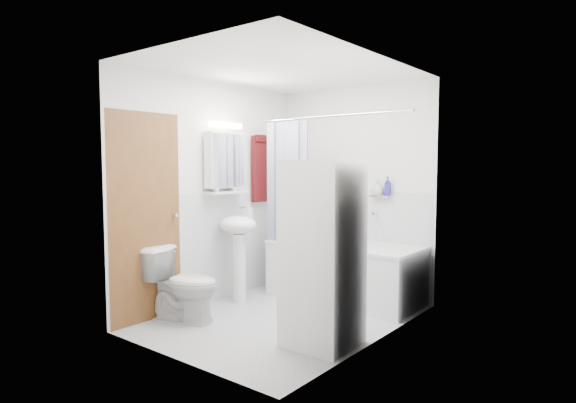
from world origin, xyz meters
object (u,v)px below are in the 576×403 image
Objects in this scene: toilet at (183,285)px; sink at (238,238)px; washer_dryer at (322,253)px; bathtub at (345,268)px.

sink is at bearing -17.05° from toilet.
sink reaches higher than toilet.
washer_dryer is (1.43, -0.48, 0.07)m from sink.
bathtub is 1.08× the size of washer_dryer.
toilet is (-1.40, -0.31, -0.42)m from washer_dryer.
toilet is at bearing -87.56° from sink.
sink is at bearing -138.41° from bathtub.
washer_dryer is at bearing -66.32° from bathtub.
bathtub is at bearing 41.59° from sink.
washer_dryer reaches higher than toilet.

